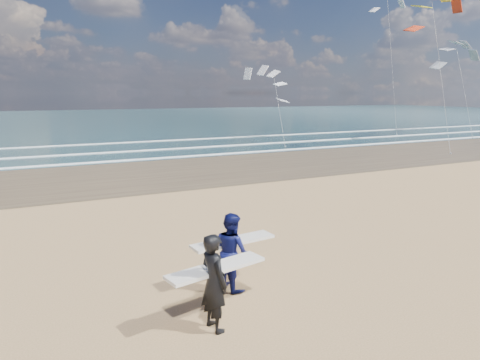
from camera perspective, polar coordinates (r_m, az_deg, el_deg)
wet_sand_strip at (r=35.14m, az=17.21°, el=3.35°), size 220.00×12.00×0.01m
ocean at (r=83.04m, az=-9.19°, el=8.14°), size 220.00×100.00×0.02m
foam_breakers at (r=43.01m, az=8.03°, el=5.22°), size 220.00×11.70×0.05m
surfer_near at (r=8.75m, az=-3.46°, el=-13.27°), size 2.26×1.24×2.01m
surfer_far at (r=10.47m, az=-1.09°, el=-9.35°), size 2.24×1.24×1.89m
kite_0 at (r=39.16m, az=24.95°, el=14.87°), size 6.22×4.78×13.71m
kite_1 at (r=40.33m, az=5.03°, el=10.66°), size 5.40×4.69×7.54m
kite_2 at (r=53.23m, az=27.40°, el=12.46°), size 6.84×4.85×11.46m
kite_5 at (r=53.92m, az=19.53°, el=15.31°), size 5.06×4.66×16.93m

